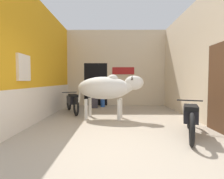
{
  "coord_description": "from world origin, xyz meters",
  "views": [
    {
      "loc": [
        -0.15,
        -3.07,
        1.22
      ],
      "look_at": [
        -0.18,
        2.43,
        0.93
      ],
      "focal_mm": 28.0,
      "sensor_mm": 36.0,
      "label": 1
    }
  ],
  "objects_px": {
    "cow": "(107,88)",
    "plastic_stool": "(103,102)",
    "motorcycle_far": "(72,101)",
    "motorcycle_near": "(190,117)",
    "shopkeeper_seated": "(95,93)"
  },
  "relations": [
    {
      "from": "motorcycle_near",
      "to": "motorcycle_far",
      "type": "xyz_separation_m",
      "value": [
        -3.24,
        2.73,
        0.01
      ]
    },
    {
      "from": "motorcycle_far",
      "to": "motorcycle_near",
      "type": "bearing_deg",
      "value": -40.15
    },
    {
      "from": "shopkeeper_seated",
      "to": "motorcycle_far",
      "type": "bearing_deg",
      "value": -119.82
    },
    {
      "from": "cow",
      "to": "shopkeeper_seated",
      "type": "bearing_deg",
      "value": 105.75
    },
    {
      "from": "cow",
      "to": "motorcycle_near",
      "type": "xyz_separation_m",
      "value": [
        1.88,
        -1.76,
        -0.56
      ]
    },
    {
      "from": "cow",
      "to": "shopkeeper_seated",
      "type": "xyz_separation_m",
      "value": [
        -0.63,
        2.24,
        -0.34
      ]
    },
    {
      "from": "motorcycle_near",
      "to": "plastic_stool",
      "type": "bearing_deg",
      "value": 117.43
    },
    {
      "from": "cow",
      "to": "plastic_stool",
      "type": "distance_m",
      "value": 2.56
    },
    {
      "from": "motorcycle_near",
      "to": "cow",
      "type": "bearing_deg",
      "value": 136.97
    },
    {
      "from": "cow",
      "to": "motorcycle_far",
      "type": "height_order",
      "value": "cow"
    },
    {
      "from": "shopkeeper_seated",
      "to": "plastic_stool",
      "type": "relative_size",
      "value": 2.92
    },
    {
      "from": "motorcycle_near",
      "to": "plastic_stool",
      "type": "distance_m",
      "value": 4.72
    },
    {
      "from": "cow",
      "to": "motorcycle_near",
      "type": "bearing_deg",
      "value": -43.03
    },
    {
      "from": "motorcycle_near",
      "to": "motorcycle_far",
      "type": "height_order",
      "value": "motorcycle_far"
    },
    {
      "from": "motorcycle_far",
      "to": "plastic_stool",
      "type": "distance_m",
      "value": 1.82
    }
  ]
}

